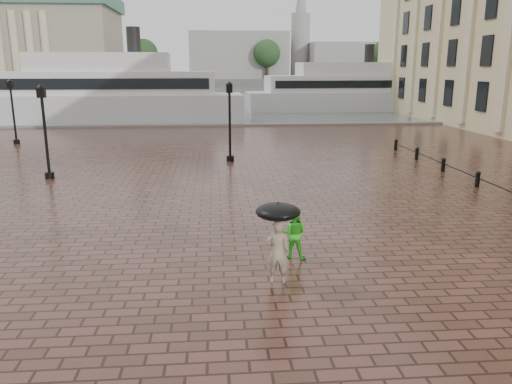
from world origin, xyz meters
The scene contains 14 objects.
ground centered at (0.00, 0.00, 0.00)m, with size 300.00×300.00×0.00m, color #3B241B.
harbour_water centered at (0.00, 92.00, 0.00)m, with size 240.00×240.00×0.00m, color #465156.
quay_edge centered at (0.00, 32.00, 0.00)m, with size 80.00×0.60×0.30m, color slate.
far_shore centered at (0.00, 160.00, 1.00)m, with size 300.00×60.00×2.00m, color #4C4C47.
museum centered at (-55.00, 144.61, 13.91)m, with size 57.00×32.50×26.00m.
distant_skyline centered at (48.14, 150.00, 9.45)m, with size 102.50×22.00×33.00m.
far_trees centered at (0.00, 138.00, 9.42)m, with size 188.00×8.00×13.50m.
bollard_row centered at (14.00, 6.50, 0.40)m, with size 0.22×21.22×0.73m.
street_lamps centered at (-5.00, 15.33, 2.33)m, with size 15.44×12.44×4.40m.
adult_pedestrian centered at (3.63, -3.09, 0.82)m, with size 0.60×0.39×1.65m, color gray.
child_pedestrian centered at (4.32, -1.44, 0.73)m, with size 0.71×0.55×1.45m, color green.
ferry_near centered at (-9.01, 37.28, 2.76)m, with size 28.13×7.34×9.18m.
ferry_far centered at (18.55, 47.96, 2.44)m, with size 25.05×7.52×8.11m.
umbrella centered at (3.63, -3.09, 1.86)m, with size 1.10×1.10×1.13m.
Camera 1 is at (2.14, -14.69, 5.27)m, focal length 35.00 mm.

